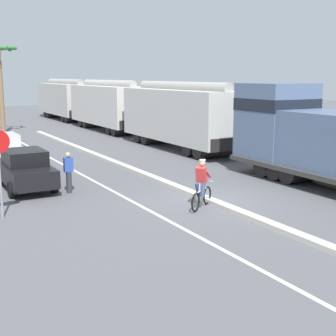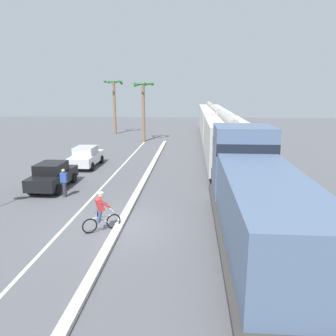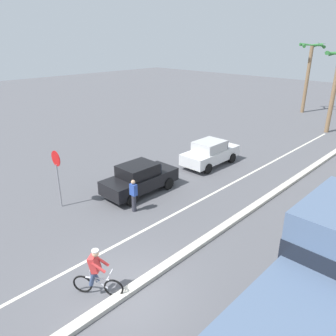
# 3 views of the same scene
# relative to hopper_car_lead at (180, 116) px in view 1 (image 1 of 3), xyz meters

# --- Properties ---
(ground_plane) EXTENTS (120.00, 120.00, 0.00)m
(ground_plane) POSITION_rel_hopper_car_lead_xyz_m (-5.64, -11.28, -2.08)
(ground_plane) COLOR #56565B
(median_curb) EXTENTS (0.36, 36.00, 0.16)m
(median_curb) POSITION_rel_hopper_car_lead_xyz_m (-5.64, -5.28, -2.00)
(median_curb) COLOR beige
(median_curb) RESTS_ON ground
(lane_stripe) EXTENTS (0.14, 36.00, 0.01)m
(lane_stripe) POSITION_rel_hopper_car_lead_xyz_m (-8.04, -5.28, -2.07)
(lane_stripe) COLOR silver
(lane_stripe) RESTS_ON ground
(hopper_car_lead) EXTENTS (2.90, 10.60, 4.18)m
(hopper_car_lead) POSITION_rel_hopper_car_lead_xyz_m (0.00, 0.00, 0.00)
(hopper_car_lead) COLOR beige
(hopper_car_lead) RESTS_ON ground
(hopper_car_middle) EXTENTS (2.90, 10.60, 4.18)m
(hopper_car_middle) POSITION_rel_hopper_car_lead_xyz_m (0.00, 11.60, 0.00)
(hopper_car_middle) COLOR beige
(hopper_car_middle) RESTS_ON ground
(hopper_car_trailing) EXTENTS (2.90, 10.60, 4.18)m
(hopper_car_trailing) POSITION_rel_hopper_car_lead_xyz_m (0.00, 23.20, 0.00)
(hopper_car_trailing) COLOR beige
(hopper_car_trailing) RESTS_ON ground
(parked_car_black) EXTENTS (1.85, 4.21, 1.62)m
(parked_car_black) POSITION_rel_hopper_car_lead_xyz_m (-10.96, -5.91, -1.26)
(parked_car_black) COLOR black
(parked_car_black) RESTS_ON ground
(parked_car_white) EXTENTS (1.84, 4.20, 1.62)m
(parked_car_white) POSITION_rel_hopper_car_lead_xyz_m (-10.76, -0.05, -1.26)
(parked_car_white) COLOR silver
(parked_car_white) RESTS_ON ground
(cyclist) EXTENTS (1.46, 1.00, 1.71)m
(cyclist) POSITION_rel_hopper_car_lead_xyz_m (-6.31, -11.86, -1.26)
(cyclist) COLOR black
(cyclist) RESTS_ON ground
(palm_tree_far) EXTENTS (2.65, 2.76, 6.90)m
(palm_tree_far) POSITION_rel_hopper_car_lead_xyz_m (-8.13, 13.32, 3.06)
(palm_tree_far) COLOR #846647
(palm_tree_far) RESTS_ON ground
(pedestrian_by_cars) EXTENTS (0.34, 0.22, 1.62)m
(pedestrian_by_cars) POSITION_rel_hopper_car_lead_xyz_m (-9.63, -7.48, -1.23)
(pedestrian_by_cars) COLOR #33333D
(pedestrian_by_cars) RESTS_ON ground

